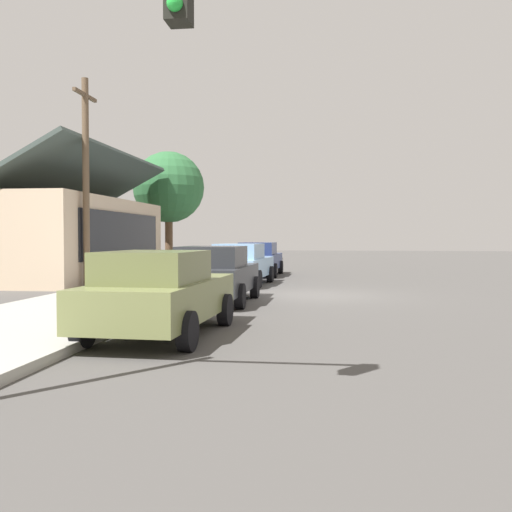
# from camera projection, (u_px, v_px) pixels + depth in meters

# --- Properties ---
(ground_plane) EXTENTS (120.00, 120.00, 0.00)m
(ground_plane) POSITION_uv_depth(u_px,v_px,m) (314.00, 295.00, 17.96)
(ground_plane) COLOR #4C4947
(sidewalk_curb) EXTENTS (60.00, 4.20, 0.16)m
(sidewalk_curb) POSITION_uv_depth(u_px,v_px,m) (143.00, 291.00, 18.69)
(sidewalk_curb) COLOR #A3A099
(sidewalk_curb) RESTS_ON ground
(car_olive) EXTENTS (4.50, 2.14, 1.59)m
(car_olive) POSITION_uv_depth(u_px,v_px,m) (160.00, 293.00, 10.52)
(car_olive) COLOR olive
(car_olive) RESTS_ON ground
(car_charcoal) EXTENTS (4.33, 2.09, 1.59)m
(car_charcoal) POSITION_uv_depth(u_px,v_px,m) (215.00, 274.00, 15.86)
(car_charcoal) COLOR #2D3035
(car_charcoal) RESTS_ON ground
(car_skyblue) EXTENTS (4.58, 2.19, 1.59)m
(car_skyblue) POSITION_uv_depth(u_px,v_px,m) (241.00, 264.00, 21.81)
(car_skyblue) COLOR #8CB7E0
(car_skyblue) RESTS_ON ground
(car_navy) EXTENTS (4.76, 2.01, 1.59)m
(car_navy) POSITION_uv_depth(u_px,v_px,m) (259.00, 259.00, 27.14)
(car_navy) COLOR navy
(car_navy) RESTS_ON ground
(storefront_building) EXTENTS (11.66, 7.44, 5.52)m
(storefront_building) POSITION_uv_depth(u_px,v_px,m) (46.00, 236.00, 25.10)
(storefront_building) COLOR #CCB293
(storefront_building) RESTS_ON ground
(shade_tree) EXTENTS (4.06, 4.06, 6.72)m
(shade_tree) POSITION_uv_depth(u_px,v_px,m) (169.00, 188.00, 32.52)
(shade_tree) COLOR brown
(shade_tree) RESTS_ON ground
(traffic_light_main) EXTENTS (0.37, 2.79, 5.20)m
(traffic_light_main) POSITION_uv_depth(u_px,v_px,m) (33.00, 76.00, 5.83)
(traffic_light_main) COLOR #383833
(traffic_light_main) RESTS_ON ground
(utility_pole_wooden) EXTENTS (1.80, 0.24, 7.50)m
(utility_pole_wooden) POSITION_uv_depth(u_px,v_px,m) (86.00, 179.00, 20.35)
(utility_pole_wooden) COLOR brown
(utility_pole_wooden) RESTS_ON ground
(fire_hydrant_red) EXTENTS (0.22, 0.22, 0.71)m
(fire_hydrant_red) POSITION_uv_depth(u_px,v_px,m) (140.00, 291.00, 14.12)
(fire_hydrant_red) COLOR red
(fire_hydrant_red) RESTS_ON sidewalk_curb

